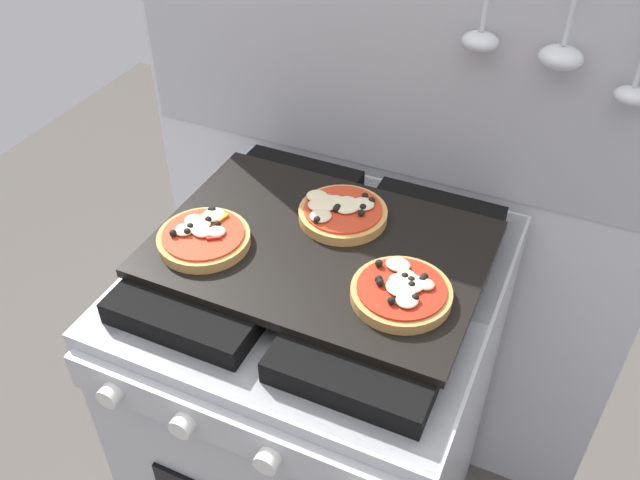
% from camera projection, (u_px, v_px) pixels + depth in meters
% --- Properties ---
extents(kitchen_backsplash, '(1.10, 0.09, 1.55)m').
position_uv_depth(kitchen_backsplash, '(386.00, 199.00, 1.44)').
color(kitchen_backsplash, silver).
rests_on(kitchen_backsplash, ground_plane).
extents(stove, '(0.60, 0.64, 0.90)m').
position_uv_depth(stove, '(320.00, 416.00, 1.42)').
color(stove, '#B7BABF').
rests_on(stove, ground_plane).
extents(baking_tray, '(0.54, 0.38, 0.02)m').
position_uv_depth(baking_tray, '(320.00, 248.00, 1.13)').
color(baking_tray, black).
rests_on(baking_tray, stove).
extents(pizza_left, '(0.15, 0.15, 0.03)m').
position_uv_depth(pizza_left, '(204.00, 236.00, 1.12)').
color(pizza_left, tan).
rests_on(pizza_left, baking_tray).
extents(pizza_right, '(0.15, 0.15, 0.03)m').
position_uv_depth(pizza_right, '(402.00, 291.00, 1.02)').
color(pizza_right, '#C18947').
rests_on(pizza_right, baking_tray).
extents(pizza_center, '(0.15, 0.15, 0.03)m').
position_uv_depth(pizza_center, '(342.00, 212.00, 1.17)').
color(pizza_center, tan).
rests_on(pizza_center, baking_tray).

